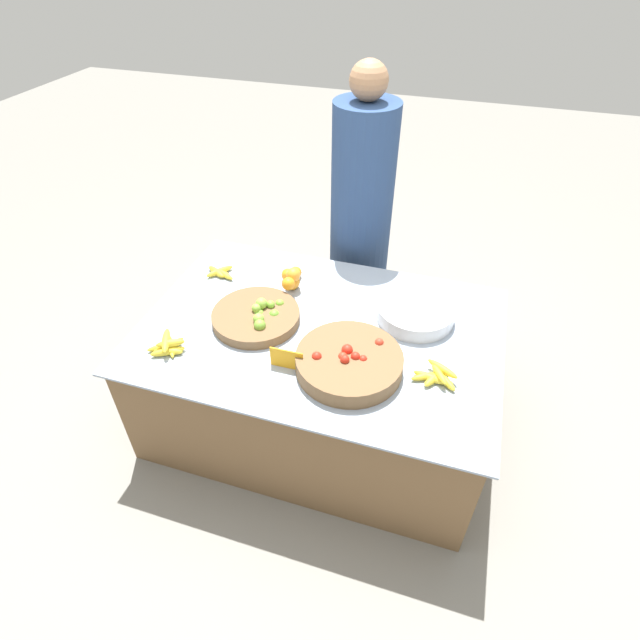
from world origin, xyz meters
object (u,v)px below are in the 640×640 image
object	(u,v)px
tomato_basket	(349,362)
vendor_person	(361,222)
metal_bowl	(415,312)
price_sign	(287,359)
lime_bowl	(257,316)

from	to	relation	value
tomato_basket	vendor_person	xyz separation A→B (m)	(-0.22, 1.06, 0.07)
metal_bowl	price_sign	bearing A→B (deg)	-133.34
metal_bowl	lime_bowl	bearing A→B (deg)	-161.00
lime_bowl	metal_bowl	world-z (taller)	lime_bowl
tomato_basket	price_sign	bearing A→B (deg)	-163.71
tomato_basket	vendor_person	size ratio (longest dim) A/B	0.29
tomato_basket	metal_bowl	bearing A→B (deg)	62.98
metal_bowl	vendor_person	bearing A→B (deg)	124.09
tomato_basket	metal_bowl	xyz separation A→B (m)	(0.22, 0.42, -0.00)
lime_bowl	metal_bowl	size ratio (longest dim) A/B	1.13
lime_bowl	tomato_basket	size ratio (longest dim) A/B	0.91
lime_bowl	vendor_person	bearing A→B (deg)	72.14
price_sign	vendor_person	distance (m)	1.14
tomato_basket	price_sign	distance (m)	0.27
lime_bowl	vendor_person	xyz separation A→B (m)	(0.28, 0.88, 0.08)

